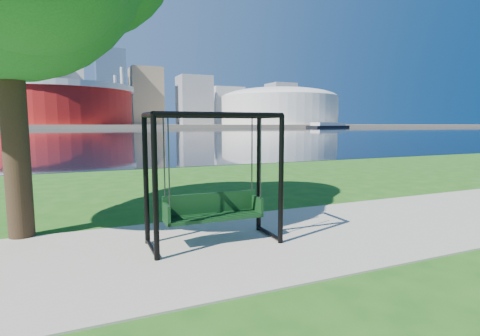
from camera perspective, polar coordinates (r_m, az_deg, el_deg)
ground at (r=7.55m, az=-0.51°, el=-10.25°), size 900.00×900.00×0.00m
path at (r=7.11m, az=1.12°, el=-11.21°), size 120.00×4.00×0.03m
river at (r=108.69m, az=-22.37°, el=5.03°), size 900.00×180.00×0.02m
far_bank at (r=312.65m, az=-23.40°, el=5.92°), size 900.00×228.00×2.00m
stadium at (r=242.04m, az=-25.78°, el=8.87°), size 83.00×83.00×32.00m
arena at (r=278.53m, az=5.99°, el=9.46°), size 84.00×84.00×26.56m
skyline at (r=327.77m, az=-24.47°, el=11.99°), size 392.00×66.00×96.50m
swing at (r=6.79m, az=-4.11°, el=-2.12°), size 2.36×1.05×2.40m
barge at (r=242.67m, az=13.32°, el=6.34°), size 34.37×18.03×3.32m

